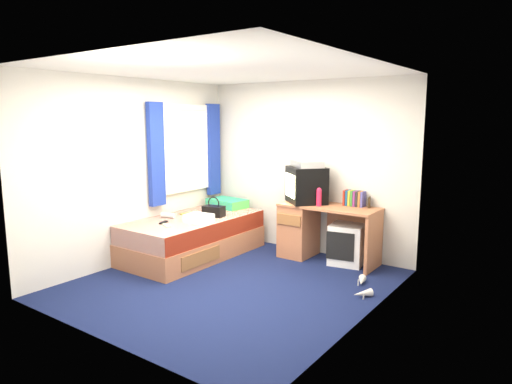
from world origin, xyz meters
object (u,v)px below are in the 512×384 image
Objects in this scene: pillow at (227,203)px; water_bottle at (168,215)px; handbag at (214,211)px; remote_control at (163,222)px; colour_swatch_fan at (166,225)px; storage_cube at (347,244)px; white_heels at (362,287)px; aerosol_can at (325,198)px; magazine at (192,214)px; picture_frame at (369,202)px; vcr at (307,164)px; bed at (194,237)px; towel at (199,218)px; desk at (311,228)px; crt_tv at (306,185)px; pink_water_bottle at (319,198)px.

water_bottle is (-0.18, -1.05, -0.03)m from pillow.
handbag is 1.96× the size of remote_control.
colour_swatch_fan is at bearing -84.56° from pillow.
white_heels is at bearing -65.56° from storage_cube.
aerosol_can is at bearing 138.63° from white_heels.
storage_cube is 0.67m from aerosol_can.
handbag reaches higher than water_bottle.
picture_frame is at bearing 22.20° from magazine.
storage_cube is 1.15× the size of vcr.
bed is at bearing 95.10° from colour_swatch_fan.
bed reaches higher than storage_cube.
towel reaches higher than bed.
aerosol_can is 0.32× the size of white_heels.
handbag is (-1.16, -0.66, 0.21)m from desk.
magazine is at bearing -174.05° from handbag.
colour_swatch_fan is 1.38× the size of remote_control.
picture_frame is 0.70× the size of water_bottle.
towel is 1.17× the size of magazine.
water_bottle is at bearing -144.16° from handbag.
storage_cube is at bearing 27.69° from water_bottle.
towel is 0.53m from water_bottle.
storage_cube is at bearing 16.07° from remote_control.
storage_cube is 0.95m from crt_tv.
water_bottle is 0.32m from remote_control.
water_bottle is (-1.81, -1.10, -0.27)m from aerosol_can.
bed is 3.39× the size of white_heels.
magazine is at bearing -169.18° from storage_cube.
aerosol_can is 2.14m from water_bottle.
colour_swatch_fan reaches higher than storage_cube.
crt_tv is at bearing 26.19° from remote_control.
crt_tv is at bearing 155.83° from pink_water_bottle.
towel is 0.44m from colour_swatch_fan.
handbag is 0.96× the size of towel.
pillow is at bearing -136.57° from crt_tv.
bed is at bearing 38.57° from water_bottle.
picture_frame reaches higher than desk.
desk reaches higher than remote_control.
pillow is 1.27× the size of vcr.
pillow is 1.10× the size of storage_cube.
handbag is at bearing -154.00° from aerosol_can.
crt_tv reaches higher than colour_swatch_fan.
desk is 1.95m from water_bottle.
aerosol_can is 2.14m from remote_control.
crt_tv is 1.93m from colour_swatch_fan.
magazine is 0.61m from remote_control.
water_bottle is at bearing -145.62° from desk.
crt_tv is 1.46× the size of vcr.
towel reaches higher than white_heels.
desk is 2.47× the size of storage_cube.
picture_frame is 0.64× the size of colour_swatch_fan.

